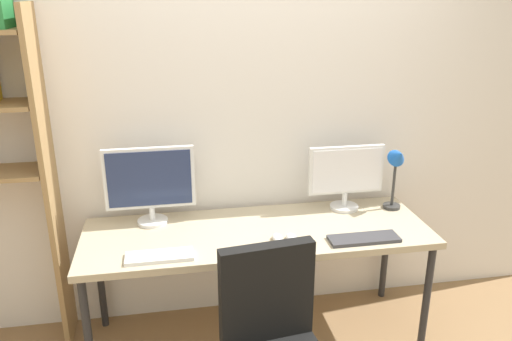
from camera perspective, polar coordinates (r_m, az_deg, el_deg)
wall_back at (r=3.16m, az=-1.19°, el=5.82°), size 4.40×0.10×2.60m
desk at (r=2.98m, az=0.17°, el=-7.64°), size 2.00×0.68×0.74m
monitor_left at (r=3.01m, az=-11.86°, el=-1.31°), size 0.52×0.18×0.47m
monitor_right at (r=3.21m, az=10.09°, el=-0.45°), size 0.48×0.18×0.41m
desk_lamp at (r=3.24m, az=15.60°, el=0.42°), size 0.11×0.15×0.43m
keyboard_left at (r=2.71m, az=-10.81°, el=-9.46°), size 0.35×0.13×0.02m
keyboard_right at (r=2.90m, az=12.05°, el=-7.51°), size 0.39×0.13×0.02m
mouse_left_side at (r=2.84m, az=2.41°, el=-7.56°), size 0.06×0.10×0.03m
mouse_right_side at (r=2.85m, az=4.01°, el=-7.53°), size 0.06×0.10×0.03m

